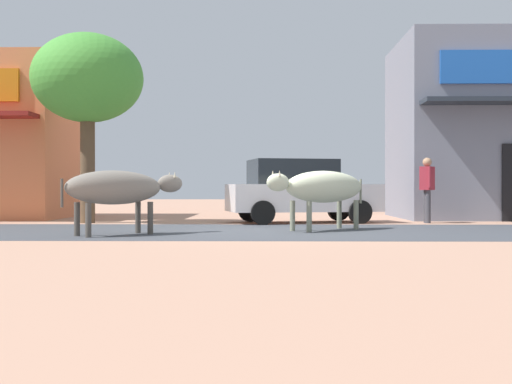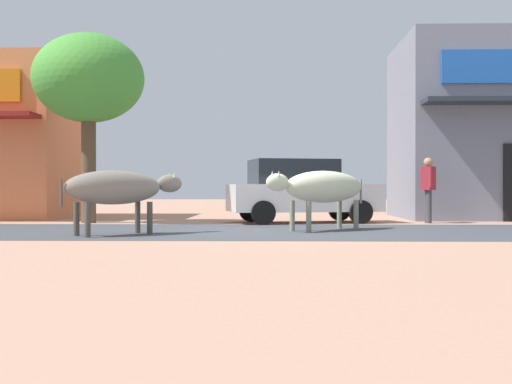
{
  "view_description": "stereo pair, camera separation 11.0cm",
  "coord_description": "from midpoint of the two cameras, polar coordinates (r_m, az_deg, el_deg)",
  "views": [
    {
      "loc": [
        -0.03,
        -13.97,
        0.9
      ],
      "look_at": [
        -0.31,
        0.88,
        0.82
      ],
      "focal_mm": 47.03,
      "sensor_mm": 36.0,
      "label": 1
    },
    {
      "loc": [
        0.08,
        -13.96,
        0.9
      ],
      "look_at": [
        -0.31,
        0.88,
        0.82
      ],
      "focal_mm": 47.03,
      "sensor_mm": 36.0,
      "label": 2
    }
  ],
  "objects": [
    {
      "name": "storefront_right_club",
      "position": [
        21.76,
        21.09,
        4.98
      ],
      "size": [
        6.76,
        5.43,
        5.34
      ],
      "color": "slate",
      "rests_on": "ground"
    },
    {
      "name": "parked_hatchback_car",
      "position": [
        17.47,
        3.98,
        0.13
      ],
      "size": [
        4.14,
        2.5,
        1.64
      ],
      "color": "silver",
      "rests_on": "ground"
    },
    {
      "name": "roadside_tree",
      "position": [
        18.09,
        -13.88,
        9.23
      ],
      "size": [
        2.87,
        2.87,
        4.9
      ],
      "color": "brown",
      "rests_on": "ground"
    },
    {
      "name": "asphalt_road",
      "position": [
        13.99,
        1.42,
        -3.35
      ],
      "size": [
        72.0,
        5.28,
        0.0
      ],
      "primitive_type": "cube",
      "color": "#42454C",
      "rests_on": "ground"
    },
    {
      "name": "cow_near_brown",
      "position": [
        13.1,
        -11.49,
        0.32
      ],
      "size": [
        2.23,
        2.0,
        1.24
      ],
      "color": "gray",
      "rests_on": "ground"
    },
    {
      "name": "ground",
      "position": [
        13.99,
        1.42,
        -3.36
      ],
      "size": [
        80.0,
        80.0,
        0.0
      ],
      "primitive_type": "plane",
      "color": "tan"
    },
    {
      "name": "pedestrian_by_shop",
      "position": [
        17.81,
        14.61,
        0.62
      ],
      "size": [
        0.44,
        0.61,
        1.69
      ],
      "color": "#3F3F47",
      "rests_on": "ground"
    },
    {
      "name": "cow_far_dark",
      "position": [
        14.32,
        5.91,
        0.4
      ],
      "size": [
        2.38,
        2.19,
        1.27
      ],
      "color": "beige",
      "rests_on": "ground"
    }
  ]
}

